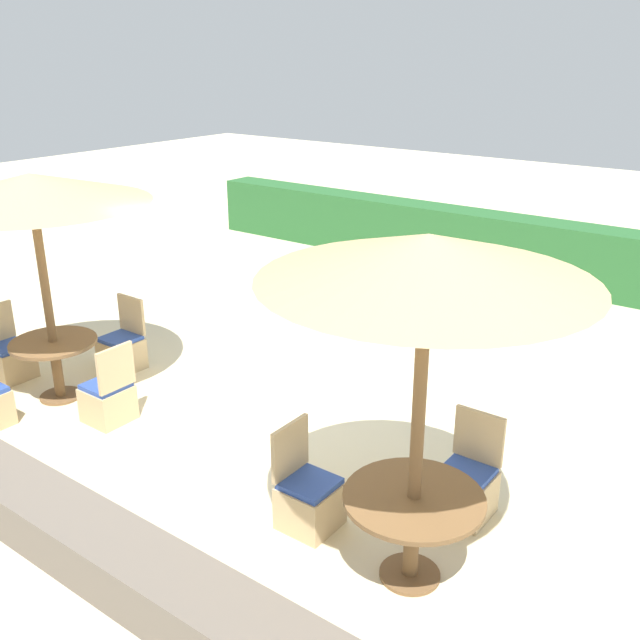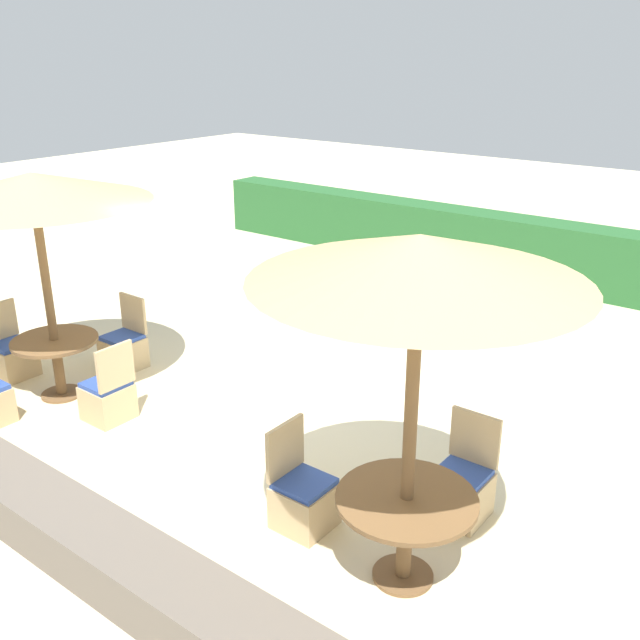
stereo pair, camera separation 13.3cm
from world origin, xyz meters
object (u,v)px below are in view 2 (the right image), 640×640
at_px(patio_chair_front_left_east, 108,397).
at_px(round_table_front_right, 406,514).
at_px(patio_chair_front_left_north, 124,348).
at_px(round_table_front_left, 56,353).
at_px(parasol_front_left, 33,189).
at_px(patio_chair_front_right_west, 303,499).
at_px(patio_chair_front_left_west, 12,356).
at_px(parasol_front_right, 419,261).
at_px(patio_chair_front_right_north, 461,489).

bearing_deg(patio_chair_front_left_east, round_table_front_right, -92.81).
height_order(round_table_front_right, patio_chair_front_left_north, patio_chair_front_left_north).
bearing_deg(patio_chair_front_left_east, round_table_front_left, 89.59).
bearing_deg(round_table_front_left, patio_chair_front_left_east, -0.41).
bearing_deg(patio_chair_front_left_north, parasol_front_left, 92.20).
distance_m(patio_chair_front_right_west, patio_chair_front_left_west, 4.79).
bearing_deg(patio_chair_front_left_west, parasol_front_left, 92.31).
relative_size(round_table_front_right, patio_chair_front_right_west, 1.16).
height_order(patio_chair_front_left_north, patio_chair_front_left_west, same).
bearing_deg(parasol_front_right, patio_chair_front_left_west, 178.42).
bearing_deg(patio_chair_front_left_north, parasol_front_right, 166.57).
distance_m(round_table_front_left, patio_chair_front_left_west, 1.00).
height_order(parasol_front_left, patio_chair_front_left_east, parasol_front_left).
distance_m(round_table_front_left, patio_chair_front_left_east, 0.98).
relative_size(parasol_front_left, patio_chair_front_left_east, 2.84).
bearing_deg(patio_chair_front_right_west, parasol_front_left, -92.44).
relative_size(round_table_front_left, patio_chair_front_left_east, 1.06).
relative_size(patio_chair_front_left_west, patio_chair_front_left_east, 1.00).
height_order(round_table_front_left, patio_chair_front_left_north, patio_chair_front_left_north).
distance_m(patio_chair_front_right_north, patio_chair_front_left_north, 4.88).
bearing_deg(parasol_front_right, parasol_front_left, 177.65).
relative_size(patio_chair_front_right_west, patio_chair_front_right_north, 1.00).
bearing_deg(round_table_front_right, patio_chair_front_left_east, 177.19).
bearing_deg(round_table_front_right, patio_chair_front_right_west, 178.00).
distance_m(parasol_front_right, round_table_front_left, 5.27).
relative_size(parasol_front_right, round_table_front_left, 2.80).
bearing_deg(patio_chair_front_left_east, patio_chair_front_right_west, -93.10).
height_order(round_table_front_right, parasol_front_left, parasol_front_left).
bearing_deg(patio_chair_front_left_north, patio_chair_front_right_west, 163.66).
bearing_deg(parasol_front_left, patio_chair_front_left_west, -177.69).
height_order(parasol_front_left, patio_chair_front_left_north, parasol_front_left).
height_order(parasol_front_right, patio_chair_front_left_west, parasol_front_right).
distance_m(parasol_front_right, parasol_front_left, 4.87).
distance_m(patio_chair_front_right_west, patio_chair_front_left_north, 4.03).
bearing_deg(patio_chair_front_right_north, patio_chair_front_right_west, 43.55).
bearing_deg(round_table_front_left, round_table_front_right, -2.35).
xyz_separation_m(patio_chair_front_right_west, round_table_front_left, (-3.83, 0.16, 0.29)).
height_order(round_table_front_right, patio_chair_front_left_east, patio_chair_front_left_east).
bearing_deg(round_table_front_right, parasol_front_right, 153.43).
relative_size(patio_chair_front_right_north, round_table_front_left, 0.95).
distance_m(patio_chair_front_right_west, patio_chair_front_right_north, 1.39).
distance_m(patio_chair_front_right_west, parasol_front_left, 4.42).
height_order(parasol_front_right, patio_chair_front_left_north, parasol_front_right).
bearing_deg(patio_chair_front_left_north, round_table_front_left, 92.20).
xyz_separation_m(round_table_front_left, patio_chair_front_left_east, (0.94, -0.01, -0.29)).
distance_m(round_table_front_right, patio_chair_front_left_north, 5.05).
xyz_separation_m(patio_chair_front_left_north, patio_chair_front_left_east, (0.97, -0.98, 0.00)).
distance_m(patio_chair_front_right_north, parasol_front_left, 5.38).
xyz_separation_m(patio_chair_front_right_west, parasol_front_left, (-3.83, 0.16, 2.20)).
height_order(round_table_front_right, round_table_front_left, round_table_front_right).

